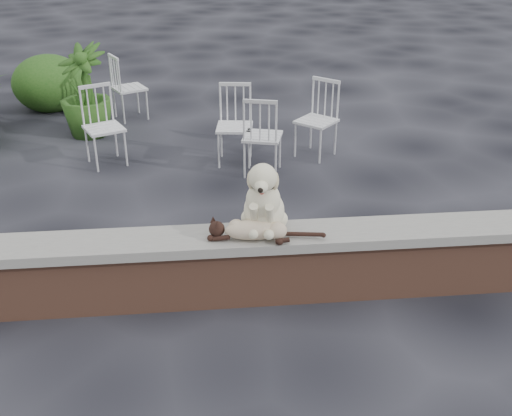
{
  "coord_description": "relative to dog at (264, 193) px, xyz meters",
  "views": [
    {
      "loc": [
        0.11,
        -4.03,
        2.87
      ],
      "look_at": [
        0.53,
        0.2,
        0.7
      ],
      "focal_mm": 42.52,
      "sensor_mm": 36.0,
      "label": 1
    }
  ],
  "objects": [
    {
      "name": "brick_wall",
      "position": [
        -0.58,
        -0.08,
        -0.63
      ],
      "size": [
        6.0,
        0.3,
        0.5
      ],
      "primitive_type": "cube",
      "color": "brown",
      "rests_on": "ground"
    },
    {
      "name": "ground",
      "position": [
        -0.58,
        -0.08,
        -0.88
      ],
      "size": [
        60.0,
        60.0,
        0.0
      ],
      "primitive_type": "plane",
      "color": "black",
      "rests_on": "ground"
    },
    {
      "name": "capstone",
      "position": [
        -0.58,
        -0.08,
        -0.34
      ],
      "size": [
        6.2,
        0.4,
        0.08
      ],
      "primitive_type": "cube",
      "color": "slate",
      "rests_on": "brick_wall"
    },
    {
      "name": "chair_d",
      "position": [
        0.96,
        2.87,
        -0.41
      ],
      "size": [
        0.79,
        0.79,
        0.94
      ],
      "primitive_type": null,
      "rotation": [
        0.0,
        0.0,
        -0.74
      ],
      "color": "silver",
      "rests_on": "ground"
    },
    {
      "name": "chair_c",
      "position": [
        0.25,
        2.4,
        -0.41
      ],
      "size": [
        0.69,
        0.69,
        0.94
      ],
      "primitive_type": null,
      "rotation": [
        0.0,
        0.0,
        2.88
      ],
      "color": "silver",
      "rests_on": "ground"
    },
    {
      "name": "dog",
      "position": [
        0.0,
        0.0,
        0.0
      ],
      "size": [
        0.5,
        0.59,
        0.61
      ],
      "primitive_type": null,
      "rotation": [
        0.0,
        0.0,
        -0.2
      ],
      "color": "beige",
      "rests_on": "capstone"
    },
    {
      "name": "chair_b",
      "position": [
        -0.05,
        2.75,
        -0.41
      ],
      "size": [
        0.63,
        0.63,
        0.94
      ],
      "primitive_type": null,
      "rotation": [
        0.0,
        0.0,
        -0.13
      ],
      "color": "silver",
      "rests_on": "ground"
    },
    {
      "name": "cat",
      "position": [
        -0.08,
        -0.15,
        -0.22
      ],
      "size": [
        1.07,
        0.46,
        0.18
      ],
      "primitive_type": null,
      "rotation": [
        0.0,
        0.0,
        -0.2
      ],
      "color": "tan",
      "rests_on": "capstone"
    },
    {
      "name": "chair_e",
      "position": [
        -1.45,
        4.57,
        -0.41
      ],
      "size": [
        0.75,
        0.75,
        0.94
      ],
      "primitive_type": null,
      "rotation": [
        0.0,
        0.0,
        2.02
      ],
      "color": "silver",
      "rests_on": "ground"
    },
    {
      "name": "potted_plant_b",
      "position": [
        -1.96,
        3.91,
        -0.27
      ],
      "size": [
        0.96,
        0.96,
        1.22
      ],
      "primitive_type": "imported",
      "rotation": [
        0.0,
        0.0,
        -0.64
      ],
      "color": "#1F4B15",
      "rests_on": "ground"
    },
    {
      "name": "chair_a",
      "position": [
        -1.59,
        2.85,
        -0.41
      ],
      "size": [
        0.74,
        0.74,
        0.94
      ],
      "primitive_type": null,
      "rotation": [
        0.0,
        0.0,
        0.43
      ],
      "color": "silver",
      "rests_on": "ground"
    }
  ]
}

